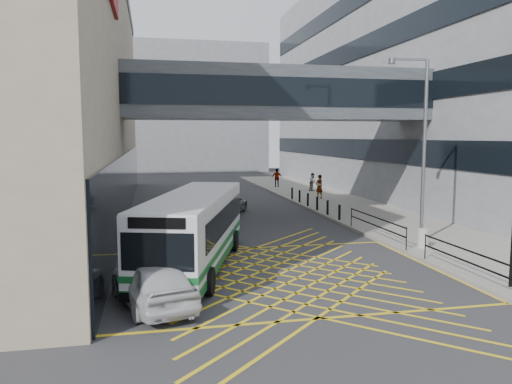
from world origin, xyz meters
TOP-DOWN VIEW (x-y plane):
  - ground at (0.00, 0.00)m, footprint 120.00×120.00m
  - building_right at (23.98, 24.00)m, footprint 24.09×44.00m
  - building_far at (-2.00, 60.00)m, footprint 28.00×16.00m
  - skybridge at (3.00, 12.00)m, footprint 20.00×4.10m
  - pavement at (9.00, 15.00)m, footprint 6.00×54.00m
  - box_junction at (0.00, 0.00)m, footprint 12.00×9.00m
  - bus at (-2.86, 1.75)m, footprint 5.15×10.39m
  - car_white at (-4.50, -2.42)m, footprint 3.15×5.08m
  - car_dark at (-2.18, 17.87)m, footprint 2.38×4.40m
  - car_silver at (0.30, 14.64)m, footprint 3.65×4.97m
  - street_lamp at (7.62, 3.67)m, footprint 1.90×0.42m
  - litter_bin at (7.13, 2.33)m, footprint 0.48×0.48m
  - kerb_railings at (6.15, 1.78)m, footprint 0.05×12.54m
  - bollards at (6.25, 15.00)m, footprint 0.14×10.14m
  - pedestrian_a at (8.41, 19.84)m, footprint 0.90×0.79m
  - pedestrian_b at (9.67, 25.19)m, footprint 0.89×0.84m
  - pedestrian_c at (7.40, 29.27)m, footprint 1.13×0.71m

SIDE VIEW (x-z plane):
  - ground at x=0.00m, z-range 0.00..0.00m
  - box_junction at x=0.00m, z-range 0.00..0.01m
  - pavement at x=9.00m, z-range 0.00..0.16m
  - litter_bin at x=7.13m, z-range 0.16..0.99m
  - bollards at x=6.25m, z-range 0.16..1.06m
  - car_dark at x=-2.18m, z-range 0.00..1.30m
  - car_silver at x=0.30m, z-range 0.00..1.42m
  - car_white at x=-4.50m, z-range 0.00..1.50m
  - kerb_railings at x=6.15m, z-range 0.38..1.38m
  - pedestrian_b at x=9.67m, z-range 0.16..1.76m
  - pedestrian_c at x=7.40m, z-range 0.16..1.92m
  - pedestrian_a at x=8.41m, z-range 0.16..2.03m
  - bus at x=-2.86m, z-range 0.10..2.95m
  - street_lamp at x=7.62m, z-range 0.74..9.08m
  - skybridge at x=3.00m, z-range 6.00..9.00m
  - building_far at x=-2.00m, z-range 0.00..18.00m
  - building_right at x=23.98m, z-range 0.00..20.00m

